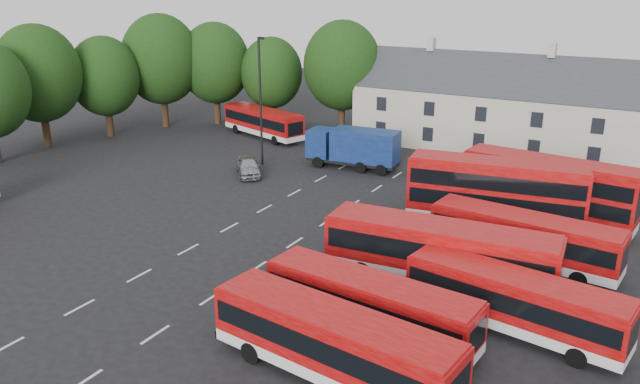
{
  "coord_description": "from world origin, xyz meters",
  "views": [
    {
      "loc": [
        23.73,
        -27.73,
        15.31
      ],
      "look_at": [
        4.77,
        5.53,
        2.2
      ],
      "focal_mm": 35.0,
      "sensor_mm": 36.0,
      "label": 1
    }
  ],
  "objects_px": {
    "lamppost": "(261,98)",
    "silver_car": "(248,167)",
    "bus_dd_south": "(496,190)",
    "box_truck": "(354,146)",
    "bus_row_a": "(333,340)"
  },
  "relations": [
    {
      "from": "bus_row_a",
      "to": "lamppost",
      "type": "height_order",
      "value": "lamppost"
    },
    {
      "from": "bus_dd_south",
      "to": "lamppost",
      "type": "bearing_deg",
      "value": 158.96
    },
    {
      "from": "lamppost",
      "to": "silver_car",
      "type": "bearing_deg",
      "value": -75.42
    },
    {
      "from": "bus_row_a",
      "to": "silver_car",
      "type": "height_order",
      "value": "bus_row_a"
    },
    {
      "from": "bus_dd_south",
      "to": "silver_car",
      "type": "distance_m",
      "value": 20.64
    },
    {
      "from": "box_truck",
      "to": "silver_car",
      "type": "bearing_deg",
      "value": -142.74
    },
    {
      "from": "bus_dd_south",
      "to": "silver_car",
      "type": "xyz_separation_m",
      "value": [
        -20.5,
        1.48,
        -1.83
      ]
    },
    {
      "from": "bus_row_a",
      "to": "box_truck",
      "type": "bearing_deg",
      "value": 121.85
    },
    {
      "from": "bus_dd_south",
      "to": "box_truck",
      "type": "xyz_separation_m",
      "value": [
        -13.89,
        7.55,
        -0.66
      ]
    },
    {
      "from": "bus_dd_south",
      "to": "lamppost",
      "type": "relative_size",
      "value": 1.04
    },
    {
      "from": "box_truck",
      "to": "lamppost",
      "type": "height_order",
      "value": "lamppost"
    },
    {
      "from": "bus_dd_south",
      "to": "silver_car",
      "type": "bearing_deg",
      "value": 167.22
    },
    {
      "from": "bus_dd_south",
      "to": "box_truck",
      "type": "height_order",
      "value": "bus_dd_south"
    },
    {
      "from": "box_truck",
      "to": "lamppost",
      "type": "relative_size",
      "value": 0.73
    },
    {
      "from": "bus_dd_south",
      "to": "lamppost",
      "type": "xyz_separation_m",
      "value": [
        -21.33,
        4.68,
        3.22
      ]
    }
  ]
}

